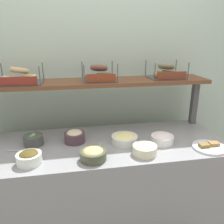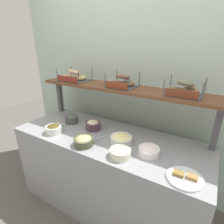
# 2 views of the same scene
# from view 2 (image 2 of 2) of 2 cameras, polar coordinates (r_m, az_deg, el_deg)

# --- Properties ---
(ground_plane) EXTENTS (8.00, 8.00, 0.00)m
(ground_plane) POSITION_cam_2_polar(r_m,az_deg,el_deg) (2.27, -1.29, -26.80)
(ground_plane) COLOR #595651
(back_wall) EXTENTS (3.07, 0.06, 2.40)m
(back_wall) POSITION_cam_2_polar(r_m,az_deg,el_deg) (2.06, 6.60, 7.37)
(back_wall) COLOR #ACC4B5
(back_wall) RESTS_ON ground_plane
(deli_counter) EXTENTS (1.87, 0.70, 0.85)m
(deli_counter) POSITION_cam_2_polar(r_m,az_deg,el_deg) (1.98, -1.40, -18.59)
(deli_counter) COLOR gray
(deli_counter) RESTS_ON ground_plane
(shelf_riser_left) EXTENTS (0.05, 0.05, 0.40)m
(shelf_riser_left) POSITION_cam_2_polar(r_m,az_deg,el_deg) (2.38, -16.18, 4.83)
(shelf_riser_left) COLOR #4C4C51
(shelf_riser_left) RESTS_ON deli_counter
(shelf_riser_right) EXTENTS (0.05, 0.05, 0.40)m
(shelf_riser_right) POSITION_cam_2_polar(r_m,az_deg,el_deg) (1.68, 30.30, -4.38)
(shelf_riser_right) COLOR #4C4C51
(shelf_riser_right) RESTS_ON deli_counter
(upper_shelf) EXTENTS (1.83, 0.32, 0.03)m
(upper_shelf) POSITION_cam_2_polar(r_m,az_deg,el_deg) (1.80, 2.96, 7.54)
(upper_shelf) COLOR brown
(upper_shelf) RESTS_ON shelf_riser_left
(bowl_hummus) EXTENTS (0.17, 0.17, 0.08)m
(bowl_hummus) POSITION_cam_2_polar(r_m,az_deg,el_deg) (1.61, -8.95, -9.02)
(bowl_hummus) COLOR #484E37
(bowl_hummus) RESTS_ON deli_counter
(bowl_egg_salad) EXTENTS (0.20, 0.20, 0.07)m
(bowl_egg_salad) POSITION_cam_2_polar(r_m,az_deg,el_deg) (1.63, 2.91, -8.47)
(bowl_egg_salad) COLOR white
(bowl_egg_salad) RESTS_ON deli_counter
(bowl_tuna_salad) EXTENTS (0.16, 0.16, 0.10)m
(bowl_tuna_salad) POSITION_cam_2_polar(r_m,az_deg,el_deg) (1.86, -6.05, -4.06)
(bowl_tuna_salad) COLOR #4C343F
(bowl_tuna_salad) RESTS_ON deli_counter
(bowl_cream_cheese) EXTENTS (0.17, 0.17, 0.08)m
(bowl_cream_cheese) POSITION_cam_2_polar(r_m,az_deg,el_deg) (1.50, 11.64, -11.84)
(bowl_cream_cheese) COLOR white
(bowl_cream_cheese) RESTS_ON deli_counter
(bowl_chocolate_spread) EXTENTS (0.16, 0.16, 0.09)m
(bowl_chocolate_spread) POSITION_cam_2_polar(r_m,az_deg,el_deg) (1.88, -18.09, -5.05)
(bowl_chocolate_spread) COLOR white
(bowl_chocolate_spread) RESTS_ON deli_counter
(bowl_veggie_mix) EXTENTS (0.14, 0.14, 0.09)m
(bowl_veggie_mix) POSITION_cam_2_polar(r_m,az_deg,el_deg) (2.05, -12.70, -2.20)
(bowl_veggie_mix) COLOR #474A46
(bowl_veggie_mix) RESTS_ON deli_counter
(bowl_potato_salad) EXTENTS (0.17, 0.17, 0.08)m
(bowl_potato_salad) POSITION_cam_2_polar(r_m,az_deg,el_deg) (1.44, 2.66, -12.61)
(bowl_potato_salad) COLOR beige
(bowl_potato_salad) RESTS_ON deli_counter
(serving_plate_white) EXTENTS (0.24, 0.24, 0.04)m
(serving_plate_white) POSITION_cam_2_polar(r_m,az_deg,el_deg) (1.35, 22.10, -18.75)
(serving_plate_white) COLOR white
(serving_plate_white) RESTS_ON deli_counter
(serving_spoon_near_plate) EXTENTS (0.07, 0.17, 0.01)m
(serving_spoon_near_plate) POSITION_cam_2_polar(r_m,az_deg,el_deg) (1.67, -5.33, -8.87)
(serving_spoon_near_plate) COLOR #B7B7BC
(serving_spoon_near_plate) RESTS_ON deli_counter
(serving_spoon_by_edge) EXTENTS (0.18, 0.04, 0.01)m
(serving_spoon_by_edge) POSITION_cam_2_polar(r_m,az_deg,el_deg) (2.04, -15.53, -3.68)
(serving_spoon_by_edge) COLOR #B7B7BC
(serving_spoon_by_edge) RESTS_ON deli_counter
(bagel_basket_plain) EXTENTS (0.32, 0.26, 0.14)m
(bagel_basket_plain) POSITION_cam_2_polar(r_m,az_deg,el_deg) (2.11, -11.80, 10.89)
(bagel_basket_plain) COLOR #4C4C51
(bagel_basket_plain) RESTS_ON upper_shelf
(bagel_basket_cinnamon_raisin) EXTENTS (0.27, 0.25, 0.14)m
(bagel_basket_cinnamon_raisin) POSITION_cam_2_polar(r_m,az_deg,el_deg) (1.78, 3.26, 9.40)
(bagel_basket_cinnamon_raisin) COLOR #4C4C51
(bagel_basket_cinnamon_raisin) RESTS_ON upper_shelf
(bagel_basket_poppy) EXTENTS (0.30, 0.25, 0.14)m
(bagel_basket_poppy) POSITION_cam_2_polar(r_m,az_deg,el_deg) (1.61, 21.91, 6.57)
(bagel_basket_poppy) COLOR #4C4C51
(bagel_basket_poppy) RESTS_ON upper_shelf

